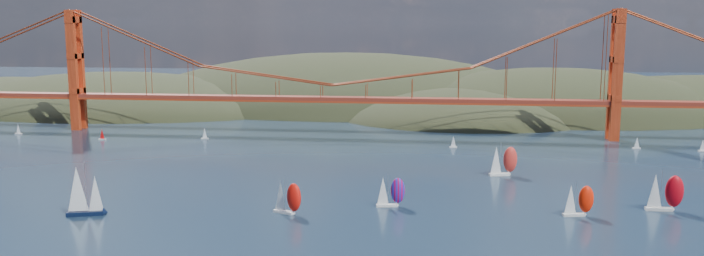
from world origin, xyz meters
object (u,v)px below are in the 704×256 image
racer_rwb (390,191)px  racer_2 (664,192)px  racer_0 (287,197)px  racer_3 (503,160)px  sloop_navy (83,192)px  racer_1 (578,200)px

racer_rwb → racer_2: bearing=-7.0°
racer_2 → racer_rwb: bearing=-176.2°
racer_0 → racer_rwb: 28.07m
racer_0 → racer_3: size_ratio=0.89×
sloop_navy → racer_rwb: size_ratio=1.59×
racer_1 → racer_3: 48.16m
sloop_navy → racer_1: sloop_navy is taller
sloop_navy → racer_1: size_ratio=1.58×
racer_0 → racer_1: 75.01m
racer_1 → racer_rwb: size_ratio=1.00×
racer_3 → sloop_navy: bearing=-167.6°
racer_rwb → racer_1: bearing=-14.6°
racer_1 → sloop_navy: bearing=176.0°
racer_0 → racer_1: size_ratio=1.05×
racer_0 → sloop_navy: bearing=-147.7°
sloop_navy → racer_3: bearing=12.2°
sloop_navy → racer_1: 127.36m
racer_3 → racer_rwb: 54.39m
racer_0 → racer_rwb: size_ratio=1.06×
racer_0 → racer_3: racer_3 is taller
sloop_navy → racer_2: (149.96, 23.48, -1.17)m
racer_2 → racer_3: (-38.43, 37.67, -0.09)m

